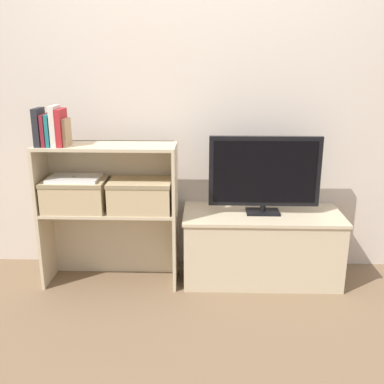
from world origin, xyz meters
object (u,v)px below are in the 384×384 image
at_px(book_charcoal, 39,127).
at_px(book_tan, 67,132).
at_px(storage_basket_left, 75,193).
at_px(laptop, 74,178).
at_px(book_ivory, 55,126).
at_px(book_maroon, 46,130).
at_px(book_crimson, 62,127).
at_px(storage_basket_right, 140,194).
at_px(tv_stand, 261,246).
at_px(tv, 265,173).
at_px(book_teal, 50,130).

distance_m(book_charcoal, book_tan, 0.17).
height_order(book_charcoal, storage_basket_left, book_charcoal).
bearing_deg(laptop, book_tan, -113.29).
distance_m(book_ivory, laptop, 0.35).
distance_m(book_maroon, storage_basket_left, 0.44).
bearing_deg(laptop, book_maroon, -167.88).
height_order(book_maroon, book_crimson, book_crimson).
distance_m(book_tan, storage_basket_left, 0.41).
bearing_deg(book_charcoal, book_crimson, 0.00).
xyz_separation_m(book_charcoal, book_maroon, (0.04, -0.00, -0.02)).
xyz_separation_m(book_crimson, storage_basket_right, (0.47, 0.03, -0.43)).
height_order(tv_stand, storage_basket_left, storage_basket_left).
height_order(tv_stand, tv, tv).
xyz_separation_m(tv, storage_basket_left, (-1.23, -0.09, -0.12)).
relative_size(book_charcoal, book_teal, 1.18).
distance_m(tv, storage_basket_left, 1.24).
distance_m(book_tan, storage_basket_right, 0.60).
height_order(book_tan, storage_basket_right, book_tan).
distance_m(tv, book_teal, 1.38).
bearing_deg(book_maroon, book_teal, 0.00).
bearing_deg(storage_basket_left, tv_stand, 4.20).
height_order(book_tan, storage_basket_left, book_tan).
distance_m(book_charcoal, book_maroon, 0.04).
distance_m(tv, laptop, 1.23).
xyz_separation_m(book_teal, book_crimson, (0.07, 0.00, 0.02)).
distance_m(book_charcoal, storage_basket_right, 0.75).
bearing_deg(book_ivory, storage_basket_left, 20.80).
distance_m(tv, book_crimson, 1.32).
bearing_deg(tv_stand, book_maroon, -174.95).
height_order(tv_stand, book_crimson, book_crimson).
bearing_deg(laptop, book_teal, -164.96).
height_order(book_maroon, storage_basket_left, book_maroon).
distance_m(tv_stand, storage_basket_right, 0.90).
relative_size(tv_stand, storage_basket_left, 2.63).
relative_size(book_ivory, storage_basket_left, 0.61).
height_order(book_maroon, laptop, book_maroon).
bearing_deg(tv_stand, book_charcoal, -175.09).
bearing_deg(book_charcoal, laptop, 9.62).
xyz_separation_m(book_teal, laptop, (0.12, 0.03, -0.32)).
bearing_deg(book_maroon, storage_basket_left, 12.12).
bearing_deg(storage_basket_right, book_teal, -176.71).
relative_size(book_maroon, storage_basket_right, 0.49).
xyz_separation_m(book_maroon, book_tan, (0.13, 0.00, -0.01)).
relative_size(storage_basket_right, laptop, 1.24).
bearing_deg(book_maroon, laptop, 12.12).
bearing_deg(book_maroon, storage_basket_right, 3.12).
relative_size(book_ivory, laptop, 0.76).
relative_size(book_maroon, storage_basket_left, 0.49).
distance_m(book_ivory, book_crimson, 0.04).
height_order(tv, storage_basket_right, tv).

